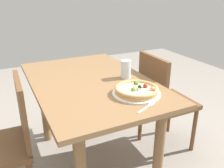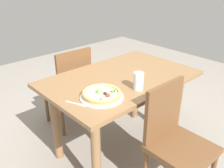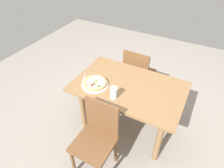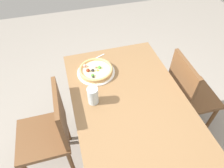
{
  "view_description": "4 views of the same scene",
  "coord_description": "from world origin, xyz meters",
  "px_view_note": "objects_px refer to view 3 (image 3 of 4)",
  "views": [
    {
      "loc": [
        1.54,
        -0.59,
        1.38
      ],
      "look_at": [
        0.18,
        0.09,
        0.76
      ],
      "focal_mm": 38.59,
      "sensor_mm": 36.0,
      "label": 1
    },
    {
      "loc": [
        1.34,
        1.36,
        1.58
      ],
      "look_at": [
        0.18,
        0.09,
        0.76
      ],
      "focal_mm": 39.55,
      "sensor_mm": 36.0,
      "label": 2
    },
    {
      "loc": [
        -0.65,
        1.64,
        2.19
      ],
      "look_at": [
        0.18,
        0.09,
        0.76
      ],
      "focal_mm": 31.39,
      "sensor_mm": 36.0,
      "label": 3
    },
    {
      "loc": [
        -0.83,
        0.37,
        1.88
      ],
      "look_at": [
        0.18,
        0.09,
        0.76
      ],
      "focal_mm": 32.08,
      "sensor_mm": 36.0,
      "label": 4
    }
  ],
  "objects_px": {
    "plate": "(95,85)",
    "pizza": "(95,83)",
    "fork": "(84,79)",
    "chair_far": "(97,137)",
    "dining_table": "(128,94)",
    "chair_near": "(138,73)",
    "drinking_glass": "(114,93)"
  },
  "relations": [
    {
      "from": "chair_far",
      "to": "plate",
      "type": "xyz_separation_m",
      "value": [
        0.29,
        -0.45,
        0.26
      ]
    },
    {
      "from": "chair_far",
      "to": "pizza",
      "type": "relative_size",
      "value": 3.16
    },
    {
      "from": "pizza",
      "to": "chair_near",
      "type": "bearing_deg",
      "value": -106.37
    },
    {
      "from": "chair_far",
      "to": "fork",
      "type": "height_order",
      "value": "chair_far"
    },
    {
      "from": "chair_far",
      "to": "drinking_glass",
      "type": "bearing_deg",
      "value": -90.32
    },
    {
      "from": "drinking_glass",
      "to": "pizza",
      "type": "bearing_deg",
      "value": -16.05
    },
    {
      "from": "dining_table",
      "to": "plate",
      "type": "relative_size",
      "value": 4.13
    },
    {
      "from": "chair_near",
      "to": "pizza",
      "type": "relative_size",
      "value": 3.16
    },
    {
      "from": "pizza",
      "to": "fork",
      "type": "distance_m",
      "value": 0.19
    },
    {
      "from": "plate",
      "to": "drinking_glass",
      "type": "xyz_separation_m",
      "value": [
        -0.29,
        0.08,
        0.06
      ]
    },
    {
      "from": "chair_near",
      "to": "fork",
      "type": "xyz_separation_m",
      "value": [
        0.41,
        0.76,
        0.26
      ]
    },
    {
      "from": "chair_far",
      "to": "fork",
      "type": "distance_m",
      "value": 0.72
    },
    {
      "from": "pizza",
      "to": "drinking_glass",
      "type": "height_order",
      "value": "drinking_glass"
    },
    {
      "from": "chair_near",
      "to": "pizza",
      "type": "distance_m",
      "value": 0.88
    },
    {
      "from": "chair_near",
      "to": "chair_far",
      "type": "distance_m",
      "value": 1.25
    },
    {
      "from": "chair_far",
      "to": "pizza",
      "type": "height_order",
      "value": "chair_far"
    },
    {
      "from": "chair_near",
      "to": "plate",
      "type": "xyz_separation_m",
      "value": [
        0.23,
        0.8,
        0.26
      ]
    },
    {
      "from": "dining_table",
      "to": "pizza",
      "type": "height_order",
      "value": "pizza"
    },
    {
      "from": "dining_table",
      "to": "fork",
      "type": "distance_m",
      "value": 0.57
    },
    {
      "from": "chair_far",
      "to": "drinking_glass",
      "type": "height_order",
      "value": "same"
    },
    {
      "from": "plate",
      "to": "chair_near",
      "type": "bearing_deg",
      "value": -106.39
    },
    {
      "from": "chair_near",
      "to": "chair_far",
      "type": "bearing_deg",
      "value": -85.84
    },
    {
      "from": "pizza",
      "to": "dining_table",
      "type": "bearing_deg",
      "value": -154.03
    },
    {
      "from": "chair_near",
      "to": "pizza",
      "type": "height_order",
      "value": "chair_near"
    },
    {
      "from": "fork",
      "to": "dining_table",
      "type": "bearing_deg",
      "value": 80.52
    },
    {
      "from": "pizza",
      "to": "drinking_glass",
      "type": "distance_m",
      "value": 0.3
    },
    {
      "from": "plate",
      "to": "fork",
      "type": "relative_size",
      "value": 1.97
    },
    {
      "from": "plate",
      "to": "pizza",
      "type": "xyz_separation_m",
      "value": [
        0.0,
        0.0,
        0.03
      ]
    },
    {
      "from": "dining_table",
      "to": "drinking_glass",
      "type": "distance_m",
      "value": 0.33
    },
    {
      "from": "plate",
      "to": "pizza",
      "type": "height_order",
      "value": "pizza"
    },
    {
      "from": "fork",
      "to": "chair_near",
      "type": "bearing_deg",
      "value": 127.68
    },
    {
      "from": "fork",
      "to": "drinking_glass",
      "type": "bearing_deg",
      "value": 51.85
    }
  ]
}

